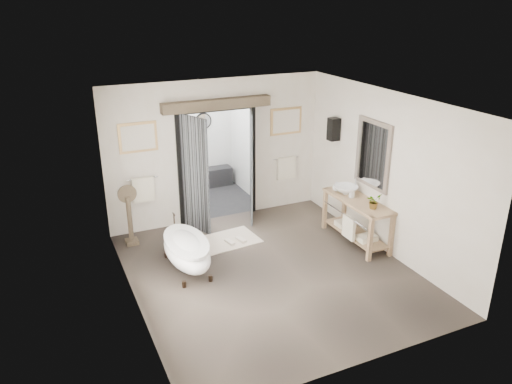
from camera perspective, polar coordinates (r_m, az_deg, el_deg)
ground_plane at (r=8.56m, az=1.69°, el=-9.16°), size 5.00×5.00×0.00m
room_shell at (r=7.67m, az=1.99°, el=2.40°), size 4.52×5.02×2.91m
shower_room at (r=11.61m, az=-7.00°, el=4.01°), size 2.22×2.01×2.51m
back_wall_dressing at (r=9.90m, az=-4.15°, el=5.01°), size 3.82×0.78×2.52m
clawfoot_tub at (r=8.57m, az=-7.94°, el=-6.55°), size 0.68×1.53×0.75m
vanity at (r=9.53m, az=11.35°, el=-2.85°), size 0.57×1.60×0.85m
pedestal_mirror at (r=9.55m, az=-14.24°, el=-3.01°), size 0.35×0.23×1.19m
rug at (r=9.59m, az=-3.42°, el=-5.55°), size 1.27×0.91×0.01m
slippers at (r=9.50m, az=-2.37°, el=-5.59°), size 0.38×0.26×0.05m
basin at (r=9.62m, az=10.22°, el=0.24°), size 0.60×0.60×0.16m
plant at (r=9.04m, az=13.30°, el=-1.03°), size 0.29×0.27×0.28m
soap_bottle_a at (r=9.46m, az=10.88°, el=-0.14°), size 0.08×0.08×0.17m
soap_bottle_b at (r=9.75m, az=9.16°, el=0.66°), size 0.16×0.16×0.18m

